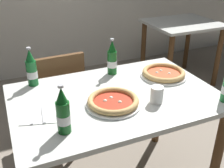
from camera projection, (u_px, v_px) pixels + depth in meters
The scene contains 10 objects.
dining_table_main at pixel (115, 112), 1.64m from camera, with size 1.20×0.80×0.75m.
chair_behind_table at pixel (58, 96), 2.13m from camera, with size 0.42×0.42×0.85m.
dining_table_background at pixel (181, 35), 3.20m from camera, with size 0.80×0.70×0.75m.
pizza_margherita_near at pixel (113, 102), 1.48m from camera, with size 0.31×0.31×0.04m.
pizza_marinara_far at pixel (164, 73), 1.81m from camera, with size 0.31×0.31×0.04m.
beer_bottle_left at pixel (63, 113), 1.23m from camera, with size 0.07×0.07×0.25m.
beer_bottle_center at pixel (112, 59), 1.82m from camera, with size 0.07×0.07×0.25m.
beer_bottle_right at pixel (32, 70), 1.67m from camera, with size 0.07×0.07×0.25m.
napkin_with_cutlery at pixel (39, 114), 1.41m from camera, with size 0.22×0.22×0.01m.
paper_cup at pixel (157, 95), 1.50m from camera, with size 0.07×0.07×0.10m, color white.
Camera 1 is at (-0.57, -1.27, 1.53)m, focal length 43.51 mm.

